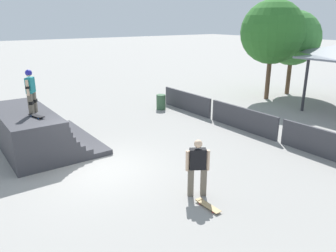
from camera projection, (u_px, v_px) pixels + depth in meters
ground_plane at (99, 170)px, 11.24m from camera, size 160.00×160.00×0.00m
quarter_pipe_ramp at (34, 132)px, 12.88m from camera, size 4.70×3.41×1.58m
skater_on_deck at (31, 89)px, 11.90m from camera, size 0.65×0.52×1.63m
skateboard_on_deck at (37, 116)px, 11.66m from camera, size 0.84×0.41×0.09m
bystander_walking at (198, 165)px, 9.31m from camera, size 0.46×0.65×1.73m
skateboard_on_ground at (207, 205)px, 8.97m from camera, size 0.86×0.21×0.09m
barrier_fence at (242, 119)px, 15.18m from camera, size 12.19×0.12×1.05m
tree_beside_pavilion at (272, 32)px, 20.05m from camera, size 3.88×3.88×6.13m
tree_far_back at (293, 38)px, 21.64m from camera, size 3.56×3.56×5.53m
trash_bin at (161, 102)px, 18.69m from camera, size 0.52×0.52×0.85m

